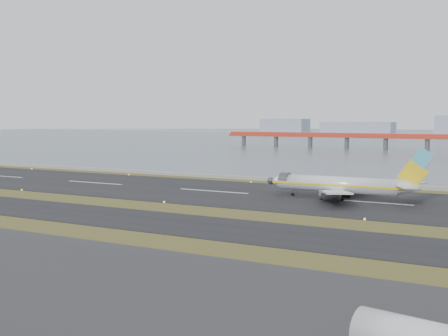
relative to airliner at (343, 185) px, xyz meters
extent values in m
plane|color=#3D4819|center=(-33.80, -31.54, -3.46)|extent=(1000.00, 1000.00, 0.00)
cube|color=black|center=(-33.80, -43.54, -3.41)|extent=(1000.00, 18.00, 0.10)
cube|color=black|center=(-33.80, -1.54, -3.41)|extent=(1000.00, 45.00, 0.10)
cube|color=gray|center=(-33.80, 28.46, -2.96)|extent=(1000.00, 2.50, 1.00)
cube|color=#4A5869|center=(-33.80, 428.46, -3.46)|extent=(1400.00, 800.00, 1.30)
cube|color=red|center=(-13.80, 218.46, 4.04)|extent=(260.00, 5.00, 1.60)
cube|color=red|center=(-13.80, 218.46, 5.54)|extent=(260.00, 0.40, 1.40)
cylinder|color=#4C4C51|center=(-109.80, 218.46, -0.46)|extent=(2.80, 2.80, 7.00)
cylinder|color=#4C4C51|center=(-13.80, 218.46, -0.46)|extent=(2.80, 2.80, 7.00)
cube|color=#9BA4B7|center=(-253.80, 588.46, 5.54)|extent=(60.00, 35.00, 18.00)
cube|color=#9BA4B7|center=(-153.80, 588.46, 3.54)|extent=(90.00, 35.00, 14.00)
cylinder|color=silver|center=(-1.50, 0.00, 0.04)|extent=(28.00, 3.80, 3.80)
cone|color=silver|center=(-17.10, 0.00, 0.04)|extent=(3.20, 3.80, 3.80)
cone|color=silver|center=(14.70, 0.00, 0.34)|extent=(5.00, 3.80, 3.80)
cube|color=yellow|center=(-1.50, -1.92, 0.04)|extent=(31.00, 0.06, 0.45)
cube|color=yellow|center=(-1.50, 1.92, 0.04)|extent=(31.00, 0.06, 0.45)
cube|color=silver|center=(0.70, -8.50, -0.66)|extent=(11.31, 15.89, 1.66)
cube|color=silver|center=(0.70, 8.50, -0.66)|extent=(11.31, 15.89, 1.66)
cylinder|color=#3E3F44|center=(-1.00, -6.00, -1.86)|extent=(4.20, 2.10, 2.10)
cylinder|color=#3E3F44|center=(-1.00, 6.00, -1.86)|extent=(4.20, 2.10, 2.10)
cube|color=yellow|center=(15.50, 0.00, 3.24)|extent=(6.80, 0.35, 6.85)
cube|color=#4DBBDC|center=(17.40, 0.00, 6.94)|extent=(4.85, 0.37, 4.90)
cube|color=silver|center=(15.00, -3.80, 0.84)|extent=(5.64, 6.80, 0.22)
cube|color=silver|center=(15.00, 3.80, 0.84)|extent=(5.64, 6.80, 0.22)
cylinder|color=black|center=(-12.50, 0.00, -3.01)|extent=(0.80, 0.28, 0.80)
cylinder|color=black|center=(0.00, -2.80, -2.91)|extent=(1.00, 0.38, 1.00)
cylinder|color=black|center=(0.00, 2.80, -2.91)|extent=(1.00, 0.38, 1.00)
camera|label=1|loc=(37.03, -127.20, 15.53)|focal=45.00mm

